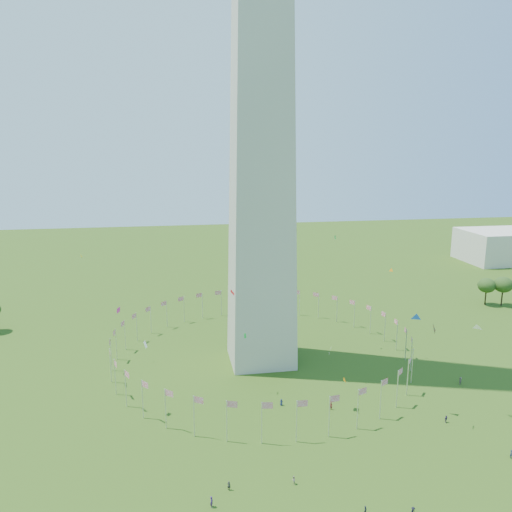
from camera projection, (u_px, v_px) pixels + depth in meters
The scene contains 6 objects.
ground at pixel (310, 473), 90.27m from camera, with size 600.00×600.00×0.00m, color #26420F.
washington_monument at pixel (262, 34), 120.36m from camera, with size 16.80×16.80×169.00m, color #BCB8A7, non-canonical shape.
flag_ring at pixel (261, 345), 137.46m from camera, with size 80.24×80.24×9.00m.
gov_building_east_a at pixel (512, 245), 257.65m from camera, with size 50.00×30.00×16.00m, color beige.
crowd at pixel (381, 473), 88.94m from camera, with size 91.39×62.25×1.96m.
kites_aloft at pixel (355, 324), 110.87m from camera, with size 103.40×60.85×29.30m.
Camera 1 is at (-23.03, -76.99, 57.76)m, focal length 35.00 mm.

